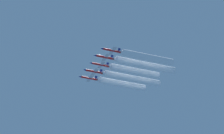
{
  "coord_description": "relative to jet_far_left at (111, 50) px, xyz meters",
  "views": [
    {
      "loc": [
        -264.68,
        95.56,
        2.31
      ],
      "look_at": [
        0.13,
        -7.43,
        161.66
      ],
      "focal_mm": 91.93,
      "sensor_mm": 36.0,
      "label": 1
    }
  ],
  "objects": [
    {
      "name": "jet_inner_left",
      "position": [
        8.6,
        0.82,
        0.27
      ],
      "size": [
        8.36,
        12.18,
        2.93
      ],
      "color": "red"
    },
    {
      "name": "smoke_trail_far_left",
      "position": [
        -0.0,
        -21.17,
        -0.03
      ],
      "size": [
        3.95,
        31.18,
        3.95
      ],
      "color": "white"
    },
    {
      "name": "smoke_trail_center",
      "position": [
        17.66,
        -21.0,
        0.42
      ],
      "size": [
        3.95,
        30.98,
        3.95
      ],
      "color": "white"
    },
    {
      "name": "smoke_trail_far_right",
      "position": [
        34.82,
        -20.06,
        0.17
      ],
      "size": [
        3.95,
        30.59,
        3.95
      ],
      "color": "white"
    },
    {
      "name": "smoke_trail_inner_left",
      "position": [
        8.6,
        -23.57,
        0.24
      ],
      "size": [
        3.95,
        37.64,
        3.95
      ],
      "color": "white"
    },
    {
      "name": "jet_far_left",
      "position": [
        0.0,
        0.0,
        0.0
      ],
      "size": [
        8.36,
        12.18,
        2.93
      ],
      "color": "red"
    },
    {
      "name": "jet_far_right",
      "position": [
        34.82,
        0.81,
        0.2
      ],
      "size": [
        8.36,
        12.18,
        2.93
      ],
      "color": "red"
    },
    {
      "name": "jet_inner_right",
      "position": [
        26.07,
        0.84,
        0.17
      ],
      "size": [
        8.36,
        12.18,
        2.93
      ],
      "color": "red"
    },
    {
      "name": "jet_center",
      "position": [
        17.66,
        0.06,
        0.45
      ],
      "size": [
        8.36,
        12.18,
        2.93
      ],
      "color": "red"
    },
    {
      "name": "smoke_trail_inner_right",
      "position": [
        26.07,
        -22.77,
        0.14
      ],
      "size": [
        3.95,
        36.06,
        3.95
      ],
      "color": "white"
    }
  ]
}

